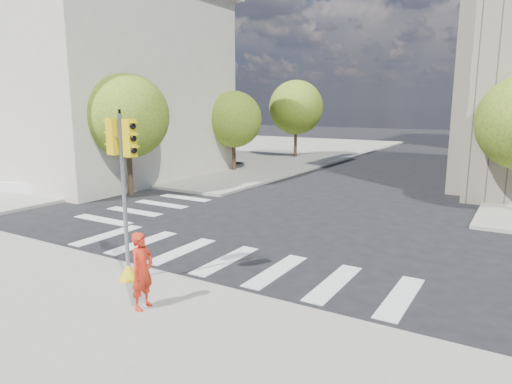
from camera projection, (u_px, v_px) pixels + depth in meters
ground at (261, 245)px, 15.95m from camera, size 160.00×160.00×0.00m
sidewalk_far_left at (222, 150)px, 47.94m from camera, size 28.00×40.00×0.15m
classical_building at (71, 80)px, 31.59m from camera, size 19.00×15.00×12.70m
tree_lw_near at (127, 116)px, 23.84m from camera, size 4.40×4.40×6.41m
tree_lw_mid at (234, 119)px, 32.33m from camera, size 4.00×4.00×5.77m
tree_lw_far at (296, 107)px, 40.59m from camera, size 4.80×4.80×6.95m
traffic_signal at (125, 210)px, 12.01m from camera, size 1.08×0.56×4.56m
photographer at (142, 271)px, 10.49m from camera, size 0.50×0.70×1.83m
planter_wall at (35, 189)px, 24.33m from camera, size 5.92×1.82×0.50m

